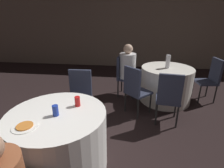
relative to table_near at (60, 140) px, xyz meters
name	(u,v)px	position (x,y,z in m)	size (l,w,h in m)	color
wall_back	(116,27)	(0.18, 4.77, 1.02)	(16.00, 0.06, 2.80)	gray
table_near	(60,140)	(0.00, 0.00, 0.00)	(1.13, 1.13, 0.75)	white
table_far	(166,84)	(1.56, 2.05, 0.00)	(1.09, 1.09, 0.75)	white
chair_near_north	(80,93)	(-0.04, 0.98, 0.18)	(0.42, 0.42, 0.94)	#2D3347
chair_far_east	(211,77)	(2.52, 2.18, 0.18)	(0.45, 0.45, 0.94)	#2D3347
chair_far_south	(169,95)	(1.45, 1.09, 0.18)	(0.44, 0.45, 0.94)	#2D3347
chair_far_southwest	(135,87)	(0.89, 1.36, 0.18)	(0.57, 0.57, 0.94)	#2D3347
chair_far_west	(123,73)	(0.61, 2.21, 0.18)	(0.47, 0.46, 0.94)	#2D3347
person_white_shirt	(130,70)	(0.77, 2.19, 0.24)	(0.52, 0.40, 1.21)	black
pizza_plate_near	(25,126)	(-0.20, -0.29, 0.38)	(0.25, 0.25, 0.02)	white
soda_can_blue	(55,111)	(0.02, -0.05, 0.44)	(0.07, 0.07, 0.12)	#1E38A5
soda_can_red	(77,101)	(0.19, 0.19, 0.44)	(0.07, 0.07, 0.12)	red
bottle_far	(168,62)	(1.55, 2.02, 0.51)	(0.09, 0.09, 0.28)	white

